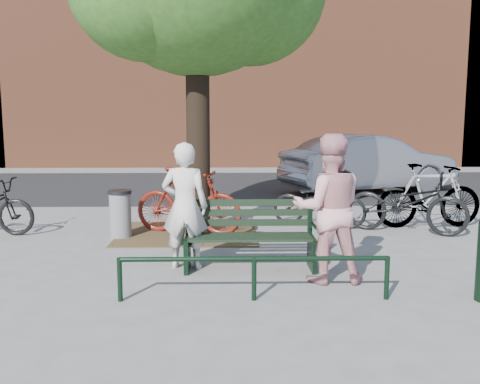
{
  "coord_description": "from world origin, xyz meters",
  "views": [
    {
      "loc": [
        -0.28,
        -6.98,
        2.07
      ],
      "look_at": [
        -0.11,
        1.0,
        0.91
      ],
      "focal_mm": 40.0,
      "sensor_mm": 36.0,
      "label": 1
    }
  ],
  "objects_px": {
    "person_right": "(328,209)",
    "litter_bin": "(120,214)",
    "person_left": "(185,206)",
    "bicycle_c": "(319,202)",
    "park_bench": "(250,234)",
    "parked_car": "(369,164)"
  },
  "relations": [
    {
      "from": "person_right",
      "to": "litter_bin",
      "type": "bearing_deg",
      "value": -38.65
    },
    {
      "from": "person_left",
      "to": "bicycle_c",
      "type": "relative_size",
      "value": 0.98
    },
    {
      "from": "park_bench",
      "to": "person_left",
      "type": "distance_m",
      "value": 0.95
    },
    {
      "from": "park_bench",
      "to": "person_right",
      "type": "distance_m",
      "value": 1.2
    },
    {
      "from": "park_bench",
      "to": "bicycle_c",
      "type": "distance_m",
      "value": 3.05
    },
    {
      "from": "person_left",
      "to": "parked_car",
      "type": "height_order",
      "value": "person_left"
    },
    {
      "from": "person_left",
      "to": "parked_car",
      "type": "relative_size",
      "value": 0.37
    },
    {
      "from": "person_left",
      "to": "person_right",
      "type": "height_order",
      "value": "person_right"
    },
    {
      "from": "park_bench",
      "to": "person_right",
      "type": "bearing_deg",
      "value": -31.8
    },
    {
      "from": "person_left",
      "to": "parked_car",
      "type": "xyz_separation_m",
      "value": [
        4.35,
        7.05,
        -0.08
      ]
    },
    {
      "from": "person_left",
      "to": "parked_car",
      "type": "distance_m",
      "value": 8.29
    },
    {
      "from": "person_right",
      "to": "litter_bin",
      "type": "xyz_separation_m",
      "value": [
        -3.06,
        2.45,
        -0.51
      ]
    },
    {
      "from": "person_left",
      "to": "person_right",
      "type": "xyz_separation_m",
      "value": [
        1.82,
        -0.62,
        0.07
      ]
    },
    {
      "from": "bicycle_c",
      "to": "park_bench",
      "type": "bearing_deg",
      "value": 172.85
    },
    {
      "from": "park_bench",
      "to": "litter_bin",
      "type": "bearing_deg",
      "value": 138.72
    },
    {
      "from": "person_right",
      "to": "person_left",
      "type": "bearing_deg",
      "value": -18.91
    },
    {
      "from": "park_bench",
      "to": "bicycle_c",
      "type": "bearing_deg",
      "value": 62.63
    },
    {
      "from": "person_left",
      "to": "litter_bin",
      "type": "bearing_deg",
      "value": -48.92
    },
    {
      "from": "parked_car",
      "to": "person_right",
      "type": "bearing_deg",
      "value": 140.99
    },
    {
      "from": "parked_car",
      "to": "bicycle_c",
      "type": "bearing_deg",
      "value": 133.86
    },
    {
      "from": "litter_bin",
      "to": "person_left",
      "type": "bearing_deg",
      "value": -55.74
    },
    {
      "from": "person_left",
      "to": "bicycle_c",
      "type": "bearing_deg",
      "value": -123.53
    }
  ]
}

